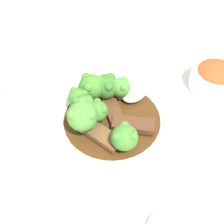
# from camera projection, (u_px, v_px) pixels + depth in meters

# --- Properties ---
(ground_plane) EXTENTS (4.00, 4.00, 0.00)m
(ground_plane) POSITION_uv_depth(u_px,v_px,m) (112.00, 124.00, 0.57)
(ground_plane) COLOR white
(main_plate) EXTENTS (0.28, 0.28, 0.02)m
(main_plate) POSITION_uv_depth(u_px,v_px,m) (112.00, 121.00, 0.56)
(main_plate) COLOR white
(main_plate) RESTS_ON ground_plane
(beef_strip_0) EXTENTS (0.05, 0.07, 0.01)m
(beef_strip_0) POSITION_uv_depth(u_px,v_px,m) (112.00, 110.00, 0.56)
(beef_strip_0) COLOR #56331E
(beef_strip_0) RESTS_ON main_plate
(beef_strip_1) EXTENTS (0.08, 0.06, 0.01)m
(beef_strip_1) POSITION_uv_depth(u_px,v_px,m) (102.00, 135.00, 0.52)
(beef_strip_1) COLOR brown
(beef_strip_1) RESTS_ON main_plate
(beef_strip_2) EXTENTS (0.07, 0.03, 0.01)m
(beef_strip_2) POSITION_uv_depth(u_px,v_px,m) (133.00, 125.00, 0.53)
(beef_strip_2) COLOR #56331E
(beef_strip_2) RESTS_ON main_plate
(broccoli_floret_0) EXTENTS (0.04, 0.04, 0.05)m
(broccoli_floret_0) POSITION_uv_depth(u_px,v_px,m) (120.00, 87.00, 0.56)
(broccoli_floret_0) COLOR #7FA84C
(broccoli_floret_0) RESTS_ON main_plate
(broccoli_floret_1) EXTENTS (0.04, 0.04, 0.05)m
(broccoli_floret_1) POSITION_uv_depth(u_px,v_px,m) (125.00, 137.00, 0.49)
(broccoli_floret_1) COLOR #7FA84C
(broccoli_floret_1) RESTS_ON main_plate
(broccoli_floret_2) EXTENTS (0.04, 0.04, 0.05)m
(broccoli_floret_2) POSITION_uv_depth(u_px,v_px,m) (78.00, 98.00, 0.55)
(broccoli_floret_2) COLOR #8EB756
(broccoli_floret_2) RESTS_ON main_plate
(broccoli_floret_3) EXTENTS (0.04, 0.04, 0.05)m
(broccoli_floret_3) POSITION_uv_depth(u_px,v_px,m) (84.00, 106.00, 0.53)
(broccoli_floret_3) COLOR #8EB756
(broccoli_floret_3) RESTS_ON main_plate
(broccoli_floret_4) EXTENTS (0.05, 0.05, 0.06)m
(broccoli_floret_4) POSITION_uv_depth(u_px,v_px,m) (82.00, 116.00, 0.51)
(broccoli_floret_4) COLOR #7FA84C
(broccoli_floret_4) RESTS_ON main_plate
(broccoli_floret_5) EXTENTS (0.05, 0.05, 0.05)m
(broccoli_floret_5) POSITION_uv_depth(u_px,v_px,m) (91.00, 86.00, 0.56)
(broccoli_floret_5) COLOR #7FA84C
(broccoli_floret_5) RESTS_ON main_plate
(broccoli_floret_6) EXTENTS (0.05, 0.05, 0.05)m
(broccoli_floret_6) POSITION_uv_depth(u_px,v_px,m) (106.00, 86.00, 0.57)
(broccoli_floret_6) COLOR #7FA84C
(broccoli_floret_6) RESTS_ON main_plate
(broccoli_floret_7) EXTENTS (0.04, 0.04, 0.04)m
(broccoli_floret_7) POSITION_uv_depth(u_px,v_px,m) (97.00, 111.00, 0.53)
(broccoli_floret_7) COLOR #8EB756
(broccoli_floret_7) RESTS_ON main_plate
(serving_spoon) EXTENTS (0.13, 0.22, 0.01)m
(serving_spoon) POSITION_uv_depth(u_px,v_px,m) (141.00, 85.00, 0.60)
(serving_spoon) COLOR #B7B7BC
(serving_spoon) RESTS_ON main_plate
(side_bowl_kimchi) EXTENTS (0.10, 0.10, 0.05)m
(side_bowl_kimchi) POSITION_uv_depth(u_px,v_px,m) (215.00, 77.00, 0.61)
(side_bowl_kimchi) COLOR white
(side_bowl_kimchi) RESTS_ON ground_plane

